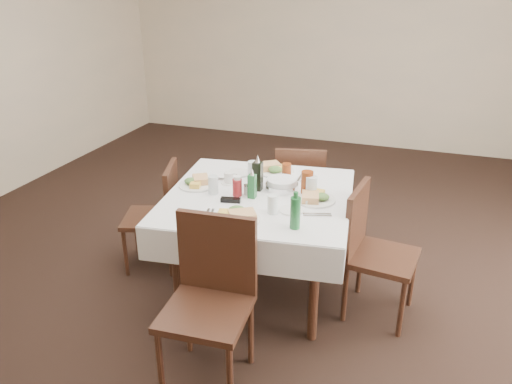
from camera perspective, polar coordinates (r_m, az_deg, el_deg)
ground_plane at (r=3.89m, az=0.21°, el=-9.28°), size 7.00×7.00×0.00m
room_shell at (r=3.29m, az=0.26°, el=16.63°), size 6.04×7.04×2.80m
dining_table at (r=3.37m, az=0.28°, el=-1.65°), size 1.35×1.35×0.76m
chair_north at (r=4.16m, az=5.02°, el=0.50°), size 0.48×0.48×0.85m
chair_south at (r=2.77m, az=-5.13°, el=-11.08°), size 0.47×0.47×0.94m
chair_east at (r=3.33m, az=12.95°, el=-5.83°), size 0.47×0.47×0.89m
chair_west at (r=3.85m, az=-10.90°, el=-2.02°), size 0.49×0.49×0.83m
meal_north at (r=3.71m, az=2.09°, el=2.65°), size 0.28×0.28×0.06m
meal_south at (r=2.98m, az=-2.19°, el=-2.76°), size 0.30×0.30×0.06m
meal_east at (r=3.25m, az=6.77°, el=-0.65°), size 0.26×0.26×0.06m
meal_west at (r=3.49m, az=-6.75°, el=1.08°), size 0.26×0.26×0.06m
side_plate_a at (r=3.68m, az=-2.01°, el=2.17°), size 0.17×0.17×0.01m
side_plate_b at (r=3.10m, az=4.07°, el=-2.10°), size 0.15×0.15×0.01m
water_n at (r=3.57m, az=-0.38°, el=2.51°), size 0.07×0.07×0.13m
water_s at (r=3.05m, az=1.92°, el=-1.41°), size 0.06×0.06×0.12m
water_e at (r=3.29m, az=6.33°, el=0.63°), size 0.08×0.08×0.14m
water_w at (r=3.34m, az=-4.92°, el=0.83°), size 0.07×0.07×0.12m
iced_tea_a at (r=3.52m, az=3.51°, el=2.21°), size 0.07×0.07×0.14m
iced_tea_b at (r=3.31m, az=5.85°, el=1.00°), size 0.08×0.08×0.17m
bread_basket at (r=3.41m, az=2.97°, el=0.88°), size 0.22×0.22×0.07m
oil_cruet_dark at (r=3.36m, az=0.18°, el=1.98°), size 0.06×0.06×0.25m
oil_cruet_green at (r=3.25m, az=-0.44°, el=0.78°), size 0.05×0.05×0.20m
ketchup_bottle at (r=3.29m, az=-2.16°, el=0.62°), size 0.06×0.06×0.14m
salt_shaker at (r=3.31m, az=-1.12°, el=0.28°), size 0.03×0.03×0.07m
pepper_shaker at (r=3.28m, az=-0.54°, el=0.13°), size 0.04×0.04×0.08m
coffee_mug at (r=3.50m, az=-3.06°, el=1.58°), size 0.11×0.11×0.08m
sunglasses at (r=3.22m, az=-2.92°, el=-0.91°), size 0.13×0.06×0.03m
green_bottle at (r=2.86m, az=4.51°, el=-2.33°), size 0.06×0.06×0.23m
sugar_caddy at (r=3.19m, az=5.38°, el=-1.07°), size 0.08×0.05×0.04m
cutlery_n at (r=3.62m, az=5.26°, el=1.65°), size 0.05×0.16×0.01m
cutlery_s at (r=3.05m, az=-5.42°, el=-2.64°), size 0.09×0.18×0.01m
cutlery_e at (r=3.06m, az=7.02°, el=-2.62°), size 0.18×0.09×0.01m
cutlery_w at (r=3.58m, az=-5.15°, el=1.47°), size 0.19×0.09×0.01m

